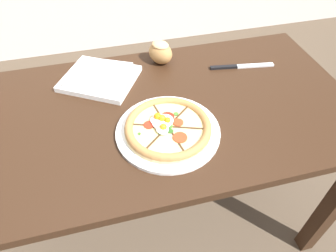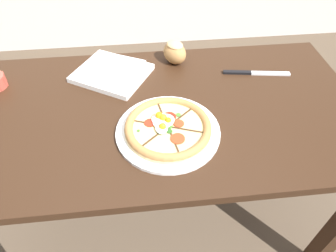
{
  "view_description": "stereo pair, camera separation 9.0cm",
  "coord_description": "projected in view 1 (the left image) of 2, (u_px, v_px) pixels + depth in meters",
  "views": [
    {
      "loc": [
        -0.15,
        -0.72,
        1.43
      ],
      "look_at": [
        0.01,
        -0.11,
        0.78
      ],
      "focal_mm": 32.0,
      "sensor_mm": 36.0,
      "label": 1
    },
    {
      "loc": [
        -0.06,
        -0.74,
        1.43
      ],
      "look_at": [
        0.01,
        -0.11,
        0.78
      ],
      "focal_mm": 32.0,
      "sensor_mm": 36.0,
      "label": 2
    }
  ],
  "objects": [
    {
      "name": "dining_table",
      "position": [
        157.0,
        132.0,
        1.08
      ],
      "size": [
        1.37,
        0.71,
        0.75
      ],
      "color": "#331E11",
      "rests_on": "ground_plane"
    },
    {
      "name": "ground_plane",
      "position": [
        160.0,
        217.0,
        1.54
      ],
      "size": [
        12.0,
        12.0,
        0.0
      ],
      "primitive_type": "plane",
      "color": "brown"
    },
    {
      "name": "bread_piece_mid",
      "position": [
        160.0,
        52.0,
        1.16
      ],
      "size": [
        0.12,
        0.13,
        0.09
      ],
      "rotation": [
        0.0,
        0.0,
        2.21
      ],
      "color": "#B27F47",
      "rests_on": "dining_table"
    },
    {
      "name": "knife_main",
      "position": [
        241.0,
        66.0,
        1.17
      ],
      "size": [
        0.25,
        0.05,
        0.01
      ],
      "rotation": [
        0.0,
        0.0,
        -0.15
      ],
      "color": "silver",
      "rests_on": "dining_table"
    },
    {
      "name": "napkin_folded",
      "position": [
        100.0,
        77.0,
        1.1
      ],
      "size": [
        0.33,
        0.31,
        0.04
      ],
      "rotation": [
        0.0,
        0.0,
        -0.54
      ],
      "color": "white",
      "rests_on": "dining_table"
    },
    {
      "name": "pizza",
      "position": [
        168.0,
        128.0,
        0.91
      ],
      "size": [
        0.32,
        0.32,
        0.05
      ],
      "color": "white",
      "rests_on": "dining_table"
    }
  ]
}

